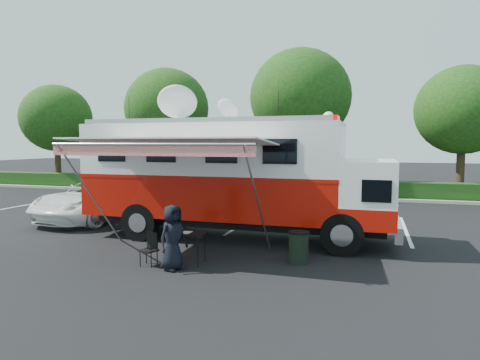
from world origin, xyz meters
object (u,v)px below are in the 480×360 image
object	(u,v)px
white_suv	(101,219)
folding_table	(187,235)
trash_bin	(298,247)
command_truck	(233,176)

from	to	relation	value
white_suv	folding_table	world-z (taller)	white_suv
white_suv	trash_bin	xyz separation A→B (m)	(8.95, -4.11, 0.42)
white_suv	trash_bin	world-z (taller)	white_suv
white_suv	folding_table	bearing A→B (deg)	-32.83
trash_bin	white_suv	bearing A→B (deg)	155.34
folding_table	trash_bin	xyz separation A→B (m)	(2.78, 0.91, -0.34)
white_suv	folding_table	size ratio (longest dim) A/B	6.00
white_suv	trash_bin	bearing A→B (deg)	-18.34
folding_table	trash_bin	distance (m)	2.95
trash_bin	command_truck	bearing A→B (deg)	138.26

